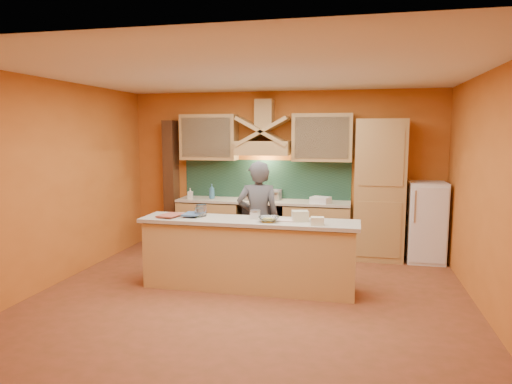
% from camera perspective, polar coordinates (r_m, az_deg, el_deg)
% --- Properties ---
extents(floor, '(5.50, 5.00, 0.01)m').
position_cam_1_polar(floor, '(5.99, -0.66, -12.94)').
color(floor, brown).
rests_on(floor, ground).
extents(ceiling, '(5.50, 5.00, 0.01)m').
position_cam_1_polar(ceiling, '(5.66, -0.71, 14.70)').
color(ceiling, white).
rests_on(ceiling, wall_back).
extents(wall_back, '(5.50, 0.02, 2.80)m').
position_cam_1_polar(wall_back, '(8.10, 3.35, 2.58)').
color(wall_back, '#C96C27').
rests_on(wall_back, floor).
extents(wall_front, '(5.50, 0.02, 2.80)m').
position_cam_1_polar(wall_front, '(3.30, -10.64, -4.69)').
color(wall_front, '#C96C27').
rests_on(wall_front, floor).
extents(wall_left, '(0.02, 5.00, 2.80)m').
position_cam_1_polar(wall_left, '(6.82, -23.79, 1.05)').
color(wall_left, '#C96C27').
rests_on(wall_left, floor).
extents(wall_right, '(0.02, 5.00, 2.80)m').
position_cam_1_polar(wall_right, '(5.70, 27.34, -0.30)').
color(wall_right, '#C96C27').
rests_on(wall_right, floor).
extents(base_cabinet_left, '(1.10, 0.60, 0.86)m').
position_cam_1_polar(base_cabinet_left, '(8.24, -5.67, -4.18)').
color(base_cabinet_left, tan).
rests_on(base_cabinet_left, floor).
extents(base_cabinet_right, '(1.10, 0.60, 0.86)m').
position_cam_1_polar(base_cabinet_right, '(7.87, 7.64, -4.76)').
color(base_cabinet_right, tan).
rests_on(base_cabinet_right, floor).
extents(counter_top, '(3.00, 0.62, 0.04)m').
position_cam_1_polar(counter_top, '(7.91, 0.83, -1.16)').
color(counter_top, '#BDB39F').
rests_on(counter_top, base_cabinet_left).
extents(stove, '(0.60, 0.58, 0.90)m').
position_cam_1_polar(stove, '(7.99, 0.83, -4.35)').
color(stove, black).
rests_on(stove, floor).
extents(backsplash, '(3.00, 0.03, 0.70)m').
position_cam_1_polar(backsplash, '(8.15, 1.24, 1.57)').
color(backsplash, '#19382A').
rests_on(backsplash, wall_back).
extents(range_hood, '(0.92, 0.50, 0.24)m').
position_cam_1_polar(range_hood, '(7.88, 0.92, 5.52)').
color(range_hood, tan).
rests_on(range_hood, wall_back).
extents(hood_chimney, '(0.30, 0.30, 0.50)m').
position_cam_1_polar(hood_chimney, '(7.98, 1.07, 9.71)').
color(hood_chimney, tan).
rests_on(hood_chimney, wall_back).
extents(upper_cabinet_left, '(1.00, 0.35, 0.80)m').
position_cam_1_polar(upper_cabinet_left, '(8.21, -5.88, 6.82)').
color(upper_cabinet_left, tan).
rests_on(upper_cabinet_left, wall_back).
extents(upper_cabinet_right, '(1.00, 0.35, 0.80)m').
position_cam_1_polar(upper_cabinet_right, '(7.81, 8.29, 6.75)').
color(upper_cabinet_right, tan).
rests_on(upper_cabinet_right, wall_back).
extents(pantry_column, '(0.80, 0.60, 2.30)m').
position_cam_1_polar(pantry_column, '(7.73, 15.14, 0.24)').
color(pantry_column, tan).
rests_on(pantry_column, floor).
extents(fridge, '(0.58, 0.60, 1.30)m').
position_cam_1_polar(fridge, '(7.88, 20.48, -3.52)').
color(fridge, white).
rests_on(fridge, floor).
extents(trim_column_left, '(0.20, 0.30, 2.30)m').
position_cam_1_polar(trim_column_left, '(8.55, -10.53, 1.04)').
color(trim_column_left, '#472816').
rests_on(trim_column_left, floor).
extents(island_body, '(2.80, 0.55, 0.88)m').
position_cam_1_polar(island_body, '(6.15, -0.94, -8.07)').
color(island_body, '#D8B26E').
rests_on(island_body, floor).
extents(island_top, '(2.90, 0.62, 0.05)m').
position_cam_1_polar(island_top, '(6.04, -0.95, -3.68)').
color(island_top, '#BDB39F').
rests_on(island_top, island_body).
extents(person, '(0.68, 0.52, 1.69)m').
position_cam_1_polar(person, '(6.56, 0.27, -3.45)').
color(person, '#4C4C51').
rests_on(person, floor).
extents(pot_large, '(0.28, 0.28, 0.14)m').
position_cam_1_polar(pot_large, '(7.95, -0.61, -0.60)').
color(pot_large, '#ACACB3').
rests_on(pot_large, stove).
extents(pot_small, '(0.26, 0.26, 0.13)m').
position_cam_1_polar(pot_small, '(7.93, 2.29, -0.68)').
color(pot_small, '#B5B5BC').
rests_on(pot_small, stove).
extents(soap_bottle_a, '(0.10, 0.10, 0.19)m').
position_cam_1_polar(soap_bottle_a, '(8.14, -8.22, -0.18)').
color(soap_bottle_a, beige).
rests_on(soap_bottle_a, counter_top).
extents(soap_bottle_b, '(0.14, 0.14, 0.26)m').
position_cam_1_polar(soap_bottle_b, '(8.10, -5.55, 0.09)').
color(soap_bottle_b, teal).
rests_on(soap_bottle_b, counter_top).
extents(bowl_back, '(0.29, 0.29, 0.07)m').
position_cam_1_polar(bowl_back, '(7.72, 8.05, -1.03)').
color(bowl_back, white).
rests_on(bowl_back, counter_top).
extents(dish_rack, '(0.36, 0.32, 0.11)m').
position_cam_1_polar(dish_rack, '(7.64, 8.07, -1.00)').
color(dish_rack, white).
rests_on(dish_rack, counter_top).
extents(book_lower, '(0.33, 0.39, 0.03)m').
position_cam_1_polar(book_lower, '(6.40, -11.56, -2.82)').
color(book_lower, '#A54C3A').
rests_on(book_lower, island_top).
extents(book_upper, '(0.23, 0.31, 0.02)m').
position_cam_1_polar(book_upper, '(6.33, -8.92, -2.71)').
color(book_upper, '#3F5D8C').
rests_on(book_upper, island_top).
extents(jar_large, '(0.19, 0.19, 0.16)m').
position_cam_1_polar(jar_large, '(6.31, -6.87, -2.29)').
color(jar_large, silver).
rests_on(jar_large, island_top).
extents(jar_small, '(0.12, 0.12, 0.13)m').
position_cam_1_polar(jar_small, '(6.25, -7.14, -2.54)').
color(jar_small, silver).
rests_on(jar_small, island_top).
extents(kitchen_scale, '(0.11, 0.11, 0.09)m').
position_cam_1_polar(kitchen_scale, '(6.09, -0.10, -2.90)').
color(kitchen_scale, silver).
rests_on(kitchen_scale, island_top).
extents(mixing_bowl, '(0.32, 0.32, 0.07)m').
position_cam_1_polar(mixing_bowl, '(5.88, 1.58, -3.41)').
color(mixing_bowl, silver).
rests_on(mixing_bowl, island_top).
extents(cloth, '(0.24, 0.18, 0.02)m').
position_cam_1_polar(cloth, '(5.95, 3.89, -3.55)').
color(cloth, beige).
rests_on(cloth, island_top).
extents(grocery_bag_a, '(0.24, 0.21, 0.13)m').
position_cam_1_polar(grocery_bag_a, '(5.94, 5.53, -3.00)').
color(grocery_bag_a, beige).
rests_on(grocery_bag_a, island_top).
extents(grocery_bag_b, '(0.18, 0.14, 0.10)m').
position_cam_1_polar(grocery_bag_b, '(5.72, 7.69, -3.62)').
color(grocery_bag_b, '#E9E7C0').
rests_on(grocery_bag_b, island_top).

